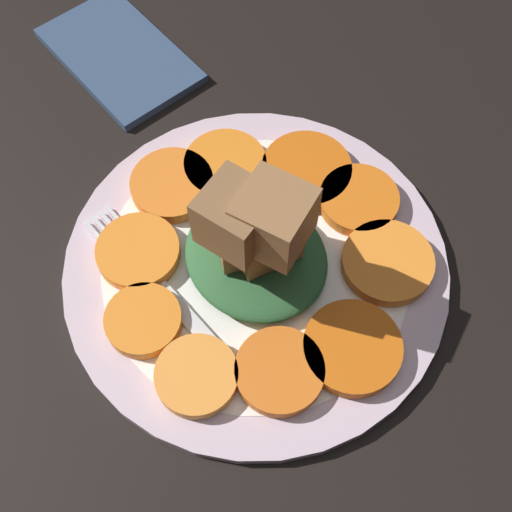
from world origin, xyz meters
TOP-DOWN VIEW (x-y plane):
  - table_slab at (0.00, 0.00)cm, footprint 120.00×120.00cm
  - plate at (0.00, 0.00)cm, footprint 28.72×28.72cm
  - carrot_slice_0 at (9.52, 0.62)cm, footprint 6.84×6.84cm
  - carrot_slice_1 at (6.45, 7.20)cm, footprint 6.77×6.77cm
  - carrot_slice_2 at (1.19, 9.41)cm, footprint 6.17×6.17cm
  - carrot_slice_3 at (-3.49, 8.18)cm, footprint 7.15×7.15cm
  - carrot_slice_4 at (-8.01, 3.56)cm, footprint 6.58×6.58cm
  - carrot_slice_5 at (-9.25, -0.80)cm, footprint 6.54×6.54cm
  - carrot_slice_6 at (-6.09, -6.29)cm, footprint 6.22×6.22cm
  - carrot_slice_7 at (-1.37, -9.17)cm, footprint 5.42×5.42cm
  - carrot_slice_8 at (4.21, -8.76)cm, footprint 5.68×5.68cm
  - carrot_slice_9 at (7.55, -4.29)cm, footprint 6.12×6.12cm
  - center_pile at (0.14, -0.12)cm, footprint 11.06×9.95cm
  - fork at (-2.07, -6.66)cm, footprint 18.87×2.43cm
  - napkin at (-24.55, 4.38)cm, footprint 14.86×8.91cm

SIDE VIEW (x-z plane):
  - table_slab at x=0.00cm, z-range 0.00..2.00cm
  - napkin at x=-24.55cm, z-range 2.00..2.80cm
  - plate at x=0.00cm, z-range 1.99..3.04cm
  - fork at x=-2.07cm, z-range 3.10..3.50cm
  - carrot_slice_0 at x=9.52cm, z-range 3.10..4.19cm
  - carrot_slice_1 at x=6.45cm, z-range 3.10..4.19cm
  - carrot_slice_2 at x=1.19cm, z-range 3.10..4.19cm
  - carrot_slice_3 at x=-3.49cm, z-range 3.10..4.19cm
  - carrot_slice_4 at x=-8.01cm, z-range 3.10..4.19cm
  - carrot_slice_5 at x=-9.25cm, z-range 3.10..4.19cm
  - carrot_slice_6 at x=-6.09cm, z-range 3.10..4.19cm
  - carrot_slice_7 at x=-1.37cm, z-range 3.10..4.19cm
  - carrot_slice_8 at x=4.21cm, z-range 3.10..4.19cm
  - carrot_slice_9 at x=7.55cm, z-range 3.10..4.19cm
  - center_pile at x=0.14cm, z-range 1.78..12.32cm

